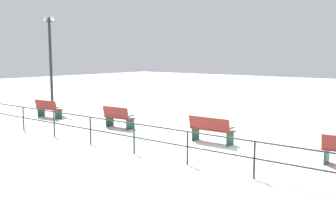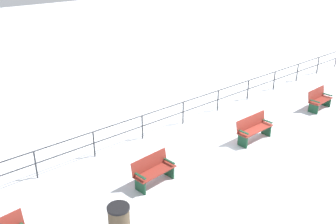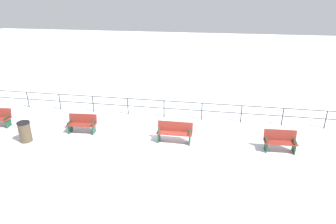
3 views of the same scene
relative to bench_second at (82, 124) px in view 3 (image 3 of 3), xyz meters
The scene contains 6 objects.
ground_plane 4.66m from the bench_second, 87.71° to the left, with size 80.00×80.00×0.00m, color white.
bench_second is the anchor object (origin of this frame).
bench_third 4.64m from the bench_second, 87.68° to the left, with size 0.54×1.63×0.94m.
bench_fourth 9.26m from the bench_second, 88.85° to the left, with size 0.61×1.40×0.92m.
waterfront_railing 5.31m from the bench_second, 119.23° to the left, with size 0.05×22.87×0.98m.
trash_bin 2.56m from the bench_second, 57.42° to the right, with size 0.56×0.56×0.97m.
Camera 3 is at (11.95, 1.88, 6.42)m, focal length 31.40 mm.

